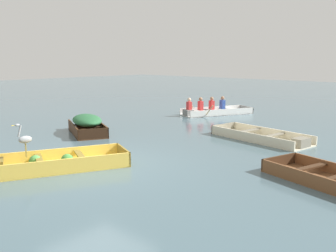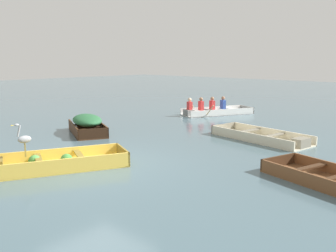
{
  "view_description": "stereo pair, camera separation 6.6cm",
  "coord_description": "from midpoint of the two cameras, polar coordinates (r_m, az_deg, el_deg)",
  "views": [
    {
      "loc": [
        7.77,
        -5.68,
        2.74
      ],
      "look_at": [
        -1.13,
        4.08,
        0.35
      ],
      "focal_mm": 40.0,
      "sensor_mm": 36.0,
      "label": 1
    },
    {
      "loc": [
        7.81,
        -5.63,
        2.74
      ],
      "look_at": [
        -1.13,
        4.08,
        0.35
      ],
      "focal_mm": 40.0,
      "sensor_mm": 36.0,
      "label": 2
    }
  ],
  "objects": [
    {
      "name": "ground_plane",
      "position": [
        10.01,
        -11.27,
        -5.83
      ],
      "size": [
        80.0,
        80.0,
        0.0
      ],
      "primitive_type": "plane",
      "color": "#47606B"
    },
    {
      "name": "dinghy_yellow_foreground",
      "position": [
        9.87,
        -17.21,
        -5.49
      ],
      "size": [
        2.48,
        3.54,
        0.38
      ],
      "color": "#E5BC47",
      "rests_on": "ground"
    },
    {
      "name": "skiff_cream_near_moored",
      "position": [
        13.09,
        14.25,
        -1.7
      ],
      "size": [
        3.63,
        1.81,
        0.32
      ],
      "color": "beige",
      "rests_on": "ground"
    },
    {
      "name": "skiff_dark_varnish_mid_moored",
      "position": [
        14.14,
        -12.38,
        0.51
      ],
      "size": [
        2.63,
        2.0,
        0.7
      ],
      "color": "#4C2D19",
      "rests_on": "ground"
    },
    {
      "name": "skiff_wooden_brown_far_moored",
      "position": [
        9.11,
        23.15,
        -7.4
      ],
      "size": [
        2.86,
        1.89,
        0.32
      ],
      "color": "brown",
      "rests_on": "ground"
    },
    {
      "name": "rowboat_white_with_crew",
      "position": [
        18.62,
        6.67,
        2.36
      ],
      "size": [
        2.76,
        3.71,
        0.89
      ],
      "color": "white",
      "rests_on": "ground"
    },
    {
      "name": "heron_on_dinghy",
      "position": [
        9.62,
        -21.21,
        -1.79
      ],
      "size": [
        0.18,
        0.46,
        0.84
      ],
      "color": "olive",
      "rests_on": "dinghy_yellow_foreground"
    }
  ]
}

